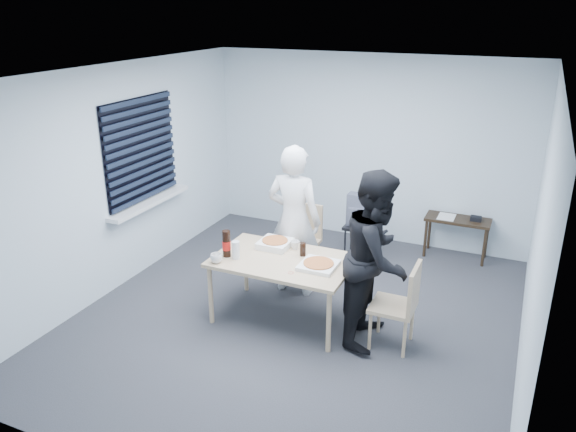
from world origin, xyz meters
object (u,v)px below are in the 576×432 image
at_px(person_black, 377,258).
at_px(stool, 358,233).
at_px(dining_table, 283,264).
at_px(chair_far, 303,235).
at_px(mug_b, 295,245).
at_px(mug_a, 216,258).
at_px(backpack, 359,211).
at_px(side_table, 458,224).
at_px(soda_bottle, 227,244).
at_px(chair_right, 402,301).
at_px(person_white, 294,220).

relative_size(person_black, stool, 3.66).
height_order(dining_table, stool, dining_table).
bearing_deg(chair_far, mug_b, -73.74).
relative_size(chair_far, mug_a, 7.24).
bearing_deg(backpack, mug_a, -97.29).
bearing_deg(side_table, backpack, -153.14).
relative_size(dining_table, stool, 2.99).
height_order(chair_far, stool, chair_far).
bearing_deg(soda_bottle, side_table, 51.14).
distance_m(chair_far, side_table, 2.10).
bearing_deg(chair_right, stool, 118.89).
xyz_separation_m(mug_b, soda_bottle, (-0.58, -0.46, 0.09)).
xyz_separation_m(side_table, mug_a, (-2.06, -2.71, 0.28)).
xyz_separation_m(stool, mug_a, (-0.88, -2.13, 0.38)).
relative_size(dining_table, mug_a, 11.73).
bearing_deg(person_black, dining_table, 92.20).
height_order(person_white, stool, person_white).
distance_m(person_black, mug_a, 1.63).
height_order(dining_table, mug_a, mug_a).
bearing_deg(mug_b, dining_table, -92.29).
relative_size(chair_far, backpack, 2.08).
height_order(chair_far, soda_bottle, soda_bottle).
relative_size(dining_table, mug_b, 14.43).
relative_size(stool, soda_bottle, 1.68).
xyz_separation_m(backpack, mug_b, (-0.27, -1.47, 0.06)).
xyz_separation_m(person_white, soda_bottle, (-0.42, -0.81, -0.04)).
height_order(dining_table, chair_far, chair_far).
relative_size(dining_table, chair_far, 1.62).
relative_size(dining_table, soda_bottle, 5.01).
distance_m(side_table, stool, 1.32).
xyz_separation_m(side_table, stool, (-1.18, -0.58, -0.10)).
relative_size(chair_right, soda_bottle, 3.09).
xyz_separation_m(chair_far, person_black, (1.22, -1.08, 0.37)).
bearing_deg(mug_b, side_table, 54.90).
height_order(dining_table, side_table, dining_table).
distance_m(dining_table, mug_b, 0.31).
xyz_separation_m(person_white, mug_a, (-0.44, -0.99, -0.13)).
relative_size(chair_far, soda_bottle, 3.09).
xyz_separation_m(person_black, backpack, (-0.70, 1.72, -0.19)).
bearing_deg(mug_a, mug_b, 46.72).
bearing_deg(side_table, mug_a, -127.22).
distance_m(stool, mug_b, 1.55).
distance_m(stool, mug_a, 2.33).
bearing_deg(chair_far, stool, 51.89).
distance_m(person_black, backpack, 1.87).
bearing_deg(person_white, mug_b, 115.09).
bearing_deg(mug_a, backpack, 67.42).
bearing_deg(mug_a, chair_right, 9.93).
height_order(chair_right, backpack, backpack).
distance_m(person_white, soda_bottle, 0.91).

